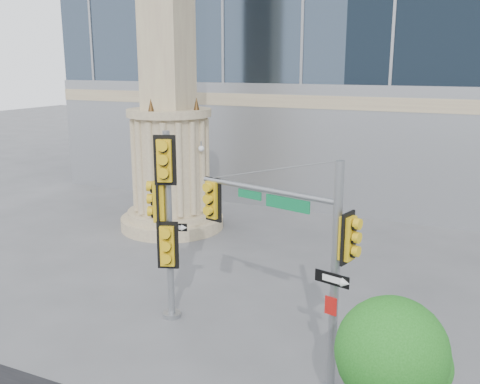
% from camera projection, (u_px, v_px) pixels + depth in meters
% --- Properties ---
extents(ground, '(120.00, 120.00, 0.00)m').
position_uv_depth(ground, '(186.00, 360.00, 12.81)').
color(ground, '#545456').
rests_on(ground, ground).
extents(monument, '(4.40, 4.40, 16.60)m').
position_uv_depth(monument, '(169.00, 99.00, 21.90)').
color(monument, tan).
rests_on(monument, ground).
extents(main_signal_pole, '(3.88, 1.29, 5.10)m').
position_uv_depth(main_signal_pole, '(298.00, 245.00, 11.38)').
color(main_signal_pole, slate).
rests_on(main_signal_pole, ground).
extents(secondary_signal_pole, '(0.99, 0.71, 5.24)m').
position_uv_depth(secondary_signal_pole, '(166.00, 212.00, 14.19)').
color(secondary_signal_pole, slate).
rests_on(secondary_signal_pole, ground).
extents(street_tree, '(1.99, 1.94, 3.10)m').
position_uv_depth(street_tree, '(394.00, 357.00, 9.15)').
color(street_tree, tan).
rests_on(street_tree, ground).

